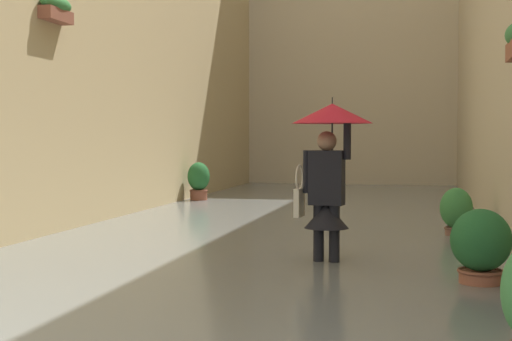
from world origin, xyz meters
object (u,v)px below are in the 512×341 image
object	(u,v)px
potted_plant_far_left	(456,214)
potted_plant_mid_right	(199,183)
person_wading	(329,157)
potted_plant_near_left	(481,250)

from	to	relation	value
potted_plant_far_left	potted_plant_mid_right	xyz separation A→B (m)	(5.35, -4.93, 0.08)
person_wading	potted_plant_mid_right	world-z (taller)	person_wading
potted_plant_far_left	potted_plant_mid_right	bearing A→B (deg)	-42.67
potted_plant_near_left	potted_plant_far_left	xyz separation A→B (m)	(0.06, -3.55, -0.01)
potted_plant_near_left	potted_plant_mid_right	distance (m)	10.07
potted_plant_far_left	potted_plant_mid_right	distance (m)	7.28
potted_plant_near_left	potted_plant_far_left	world-z (taller)	potted_plant_near_left
potted_plant_mid_right	person_wading	bearing A→B (deg)	116.90
person_wading	potted_plant_near_left	xyz separation A→B (m)	(-1.57, 0.90, -0.86)
potted_plant_far_left	person_wading	bearing A→B (deg)	60.41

